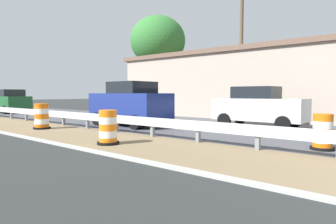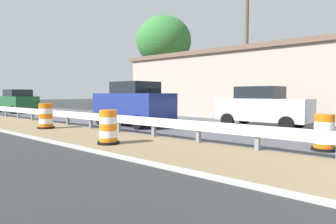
{
  "view_description": "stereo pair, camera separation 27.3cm",
  "coord_description": "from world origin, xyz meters",
  "px_view_note": "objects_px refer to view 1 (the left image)",
  "views": [
    {
      "loc": [
        -6.04,
        1.61,
        1.58
      ],
      "look_at": [
        1.04,
        7.45,
        1.0
      ],
      "focal_mm": 31.27,
      "sensor_mm": 36.0,
      "label": 1
    },
    {
      "loc": [
        -5.86,
        1.41,
        1.58
      ],
      "look_at": [
        1.04,
        7.45,
        1.0
      ],
      "focal_mm": 31.27,
      "sensor_mm": 36.0,
      "label": 2
    }
  ],
  "objects_px": {
    "traffic_barrel_close": "(108,129)",
    "utility_pole_near": "(241,47)",
    "traffic_barrel_mid": "(42,117)",
    "car_lead_far_lane": "(130,104)",
    "car_mid_far_lane": "(259,107)",
    "traffic_barrel_nearest": "(323,134)",
    "car_lead_near_lane": "(9,101)"
  },
  "relations": [
    {
      "from": "traffic_barrel_close",
      "to": "utility_pole_near",
      "type": "distance_m",
      "value": 13.19
    },
    {
      "from": "traffic_barrel_mid",
      "to": "car_lead_far_lane",
      "type": "relative_size",
      "value": 0.27
    },
    {
      "from": "car_mid_far_lane",
      "to": "utility_pole_near",
      "type": "distance_m",
      "value": 6.88
    },
    {
      "from": "traffic_barrel_nearest",
      "to": "car_lead_near_lane",
      "type": "distance_m",
      "value": 23.84
    },
    {
      "from": "traffic_barrel_close",
      "to": "car_lead_far_lane",
      "type": "xyz_separation_m",
      "value": [
        4.12,
        3.4,
        0.59
      ]
    },
    {
      "from": "traffic_barrel_mid",
      "to": "car_mid_far_lane",
      "type": "relative_size",
      "value": 0.27
    },
    {
      "from": "traffic_barrel_close",
      "to": "car_lead_far_lane",
      "type": "relative_size",
      "value": 0.26
    },
    {
      "from": "car_mid_far_lane",
      "to": "utility_pole_near",
      "type": "height_order",
      "value": "utility_pole_near"
    },
    {
      "from": "traffic_barrel_close",
      "to": "traffic_barrel_nearest",
      "type": "bearing_deg",
      "value": -58.71
    },
    {
      "from": "car_lead_far_lane",
      "to": "car_mid_far_lane",
      "type": "xyz_separation_m",
      "value": [
        3.49,
        -5.12,
        -0.12
      ]
    },
    {
      "from": "traffic_barrel_close",
      "to": "traffic_barrel_mid",
      "type": "bearing_deg",
      "value": 83.02
    },
    {
      "from": "car_lead_far_lane",
      "to": "car_mid_far_lane",
      "type": "distance_m",
      "value": 6.19
    },
    {
      "from": "traffic_barrel_mid",
      "to": "traffic_barrel_close",
      "type": "bearing_deg",
      "value": -96.98
    },
    {
      "from": "traffic_barrel_nearest",
      "to": "car_mid_far_lane",
      "type": "distance_m",
      "value": 5.7
    },
    {
      "from": "traffic_barrel_mid",
      "to": "car_lead_far_lane",
      "type": "bearing_deg",
      "value": -30.87
    },
    {
      "from": "traffic_barrel_mid",
      "to": "utility_pole_near",
      "type": "bearing_deg",
      "value": -18.55
    },
    {
      "from": "traffic_barrel_mid",
      "to": "car_lead_near_lane",
      "type": "height_order",
      "value": "car_lead_near_lane"
    },
    {
      "from": "traffic_barrel_nearest",
      "to": "car_mid_far_lane",
      "type": "relative_size",
      "value": 0.24
    },
    {
      "from": "car_lead_near_lane",
      "to": "traffic_barrel_close",
      "type": "bearing_deg",
      "value": 167.05
    },
    {
      "from": "traffic_barrel_close",
      "to": "utility_pole_near",
      "type": "bearing_deg",
      "value": 6.97
    },
    {
      "from": "traffic_barrel_close",
      "to": "car_mid_far_lane",
      "type": "distance_m",
      "value": 7.82
    },
    {
      "from": "traffic_barrel_nearest",
      "to": "car_lead_near_lane",
      "type": "height_order",
      "value": "car_lead_near_lane"
    },
    {
      "from": "car_lead_near_lane",
      "to": "car_mid_far_lane",
      "type": "xyz_separation_m",
      "value": [
        3.05,
        -20.16,
        -0.01
      ]
    },
    {
      "from": "traffic_barrel_close",
      "to": "car_mid_far_lane",
      "type": "xyz_separation_m",
      "value": [
        7.61,
        -1.72,
        0.47
      ]
    },
    {
      "from": "car_lead_near_lane",
      "to": "traffic_barrel_mid",
      "type": "bearing_deg",
      "value": 164.25
    },
    {
      "from": "car_mid_far_lane",
      "to": "utility_pole_near",
      "type": "xyz_separation_m",
      "value": [
        4.81,
        3.24,
        3.71
      ]
    },
    {
      "from": "traffic_barrel_nearest",
      "to": "car_mid_far_lane",
      "type": "xyz_separation_m",
      "value": [
        4.35,
        3.65,
        0.5
      ]
    },
    {
      "from": "traffic_barrel_nearest",
      "to": "traffic_barrel_close",
      "type": "distance_m",
      "value": 6.28
    },
    {
      "from": "traffic_barrel_mid",
      "to": "car_lead_far_lane",
      "type": "distance_m",
      "value": 4.06
    },
    {
      "from": "car_lead_near_lane",
      "to": "traffic_barrel_nearest",
      "type": "bearing_deg",
      "value": 177.82
    },
    {
      "from": "traffic_barrel_mid",
      "to": "car_mid_far_lane",
      "type": "xyz_separation_m",
      "value": [
        6.94,
        -7.18,
        0.44
      ]
    },
    {
      "from": "car_lead_near_lane",
      "to": "utility_pole_near",
      "type": "relative_size",
      "value": 0.49
    }
  ]
}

